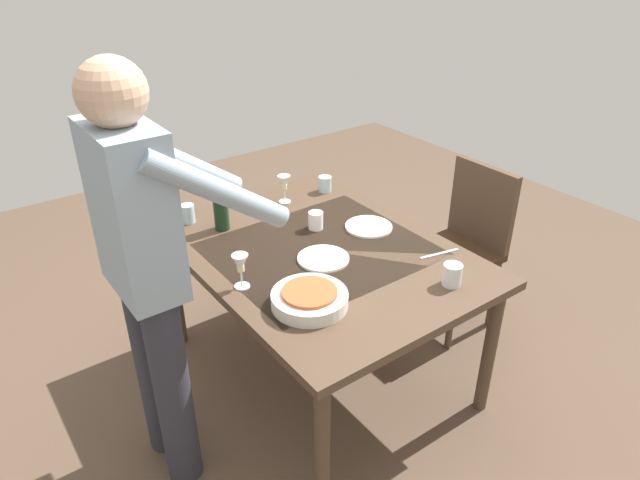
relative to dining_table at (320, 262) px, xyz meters
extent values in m
plane|color=brown|center=(0.00, 0.00, -0.66)|extent=(6.00, 6.00, 0.00)
cube|color=#4C3828|center=(0.00, 0.00, 0.05)|extent=(1.44, 1.08, 0.04)
cube|color=#C6AD89|center=(0.00, 0.00, 0.06)|extent=(0.79, 0.92, 0.00)
cylinder|color=#4C3828|center=(-0.65, -0.47, -0.32)|extent=(0.06, 0.06, 0.68)
cylinder|color=#4C3828|center=(0.65, -0.47, -0.32)|extent=(0.06, 0.06, 0.68)
cylinder|color=#4C3828|center=(-0.65, 0.47, -0.32)|extent=(0.06, 0.06, 0.68)
cylinder|color=#4C3828|center=(0.65, 0.47, -0.32)|extent=(0.06, 0.06, 0.68)
cube|color=#352114|center=(-0.09, -0.84, -0.21)|extent=(0.40, 0.40, 0.04)
cube|color=#4C3828|center=(-0.09, -1.02, 0.04)|extent=(0.40, 0.04, 0.45)
cylinder|color=#4C3828|center=(-0.26, -1.01, -0.43)|extent=(0.04, 0.04, 0.43)
cylinder|color=#4C3828|center=(0.08, -1.01, -0.43)|extent=(0.04, 0.04, 0.43)
cylinder|color=#4C3828|center=(-0.26, -0.67, -0.43)|extent=(0.04, 0.04, 0.43)
cylinder|color=#4C3828|center=(0.08, -0.67, -0.43)|extent=(0.04, 0.04, 0.43)
cylinder|color=#2D2D38|center=(0.04, 0.82, -0.22)|extent=(0.14, 0.14, 0.88)
cylinder|color=#2D2D38|center=(-0.16, 0.82, -0.22)|extent=(0.14, 0.14, 0.88)
cube|color=#8C9EAD|center=(-0.06, 0.82, 0.52)|extent=(0.36, 0.20, 0.60)
sphere|color=tan|center=(-0.06, 0.82, 0.92)|extent=(0.22, 0.22, 0.22)
cylinder|color=#8C9EAD|center=(0.11, 0.58, 0.60)|extent=(0.08, 0.52, 0.40)
cylinder|color=#8C9EAD|center=(-0.23, 0.58, 0.60)|extent=(0.08, 0.52, 0.40)
cylinder|color=black|center=(0.44, 0.26, 0.17)|extent=(0.07, 0.07, 0.20)
cylinder|color=black|center=(0.44, 0.26, 0.31)|extent=(0.03, 0.03, 0.08)
cylinder|color=black|center=(0.44, 0.26, 0.35)|extent=(0.03, 0.03, 0.02)
cylinder|color=white|center=(0.52, -0.15, 0.07)|extent=(0.06, 0.06, 0.01)
cylinder|color=white|center=(0.52, -0.15, 0.11)|extent=(0.01, 0.01, 0.07)
cone|color=white|center=(0.52, -0.15, 0.18)|extent=(0.07, 0.07, 0.07)
cylinder|color=beige|center=(0.52, -0.15, 0.16)|extent=(0.03, 0.03, 0.03)
cylinder|color=white|center=(-0.06, 0.44, 0.07)|extent=(0.06, 0.06, 0.01)
cylinder|color=white|center=(-0.06, 0.44, 0.11)|extent=(0.01, 0.01, 0.07)
cone|color=white|center=(-0.06, 0.44, 0.18)|extent=(0.07, 0.07, 0.07)
cylinder|color=beige|center=(-0.06, 0.44, 0.16)|extent=(0.03, 0.03, 0.03)
cylinder|color=silver|center=(-0.55, -0.27, 0.11)|extent=(0.08, 0.08, 0.09)
cylinder|color=silver|center=(0.18, -0.11, 0.11)|extent=(0.07, 0.07, 0.09)
cylinder|color=silver|center=(0.60, 0.36, 0.11)|extent=(0.07, 0.07, 0.09)
cylinder|color=silver|center=(0.50, -0.40, 0.11)|extent=(0.07, 0.07, 0.09)
cylinder|color=silver|center=(-0.32, 0.29, 0.09)|extent=(0.30, 0.30, 0.05)
cylinder|color=#C6562D|center=(-0.32, 0.29, 0.12)|extent=(0.22, 0.22, 0.03)
cylinder|color=silver|center=(0.03, -0.32, 0.07)|extent=(0.23, 0.23, 0.01)
cylinder|color=silver|center=(-0.08, 0.04, 0.07)|extent=(0.23, 0.23, 0.01)
cube|color=silver|center=(-0.35, -0.41, 0.07)|extent=(0.06, 0.20, 0.00)
cube|color=silver|center=(0.58, 0.02, 0.07)|extent=(0.05, 0.18, 0.00)
camera|label=1|loc=(-1.80, 1.32, 1.36)|focal=31.91mm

